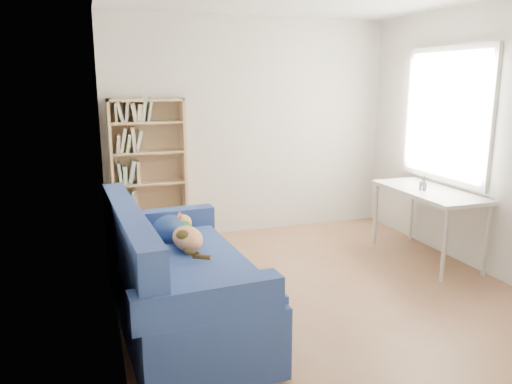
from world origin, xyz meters
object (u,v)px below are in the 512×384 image
at_px(sofa, 176,281).
at_px(bookshelf, 149,178).
at_px(pen_cup, 423,185).
at_px(desk, 428,196).

height_order(sofa, bookshelf, bookshelf).
distance_m(bookshelf, pen_cup, 2.99).
bearing_deg(bookshelf, pen_cup, -28.35).
height_order(desk, pen_cup, pen_cup).
bearing_deg(pen_cup, bookshelf, 151.65).
xyz_separation_m(sofa, desk, (2.75, 0.64, 0.32)).
xyz_separation_m(desk, pen_cup, (-0.06, 0.02, 0.13)).
xyz_separation_m(sofa, bookshelf, (0.06, 2.07, 0.41)).
relative_size(desk, pen_cup, 8.48).
bearing_deg(bookshelf, desk, -28.10).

